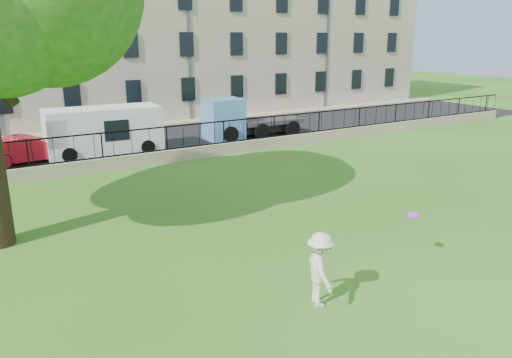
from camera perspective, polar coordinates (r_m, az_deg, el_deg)
ground at (r=14.04m, az=8.65°, el=-8.38°), size 120.00×120.00×0.00m
retaining_wall at (r=23.88m, az=-10.06°, el=2.58°), size 50.00×0.40×0.60m
iron_railing at (r=23.70m, az=-10.16°, el=4.59°), size 50.00×0.05×1.13m
street at (r=28.27m, az=-13.57°, el=3.86°), size 60.00×9.00×0.01m
sidewalk at (r=33.17m, az=-16.41°, el=5.51°), size 60.00×1.40×0.12m
building_row at (r=38.20m, az=-19.64°, el=16.91°), size 56.40×10.40×13.80m
man at (r=11.16m, az=7.37°, el=-10.21°), size 0.94×1.24×1.70m
frisbee at (r=13.37m, az=17.53°, el=-4.00°), size 0.30×0.29×0.12m
red_sedan at (r=25.76m, az=-24.55°, el=3.12°), size 3.98×1.67×1.28m
white_van at (r=26.29m, az=-16.98°, el=5.29°), size 5.66×2.45×2.33m
blue_truck at (r=29.58m, az=-0.57°, el=7.12°), size 5.69×2.34×2.34m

